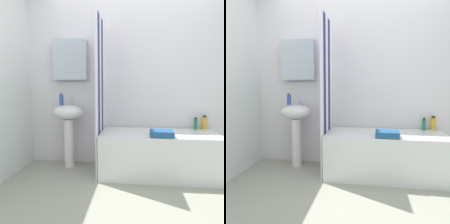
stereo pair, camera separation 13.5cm
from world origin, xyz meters
The scene contains 10 objects.
ground_plane centered at (0.00, 0.00, -0.02)m, with size 4.80×5.60×0.04m, color gray.
wall_back_tiled centered at (-0.05, 1.26, 1.14)m, with size 3.60×0.18×2.40m.
sink centered at (-0.90, 1.03, 0.64)m, with size 0.44×0.34×0.88m.
faucet centered at (-0.90, 1.11, 0.94)m, with size 0.03×0.12×0.12m.
soap_dispenser centered at (-0.99, 1.03, 0.95)m, with size 0.06×0.06×0.17m.
bathtub centered at (0.33, 0.89, 0.28)m, with size 1.48×0.67×0.55m, color silver.
shower_curtain centered at (-0.42, 0.89, 1.00)m, with size 0.01×0.67×2.00m.
shampoo_bottle centered at (0.97, 1.17, 0.64)m, with size 0.07×0.07×0.19m.
lotion_bottle centered at (0.85, 1.15, 0.63)m, with size 0.05×0.05×0.17m.
towel_folded centered at (0.33, 0.67, 0.59)m, with size 0.27×0.21×0.07m, color #225285.
Camera 2 is at (0.15, -1.81, 1.13)m, focal length 34.26 mm.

